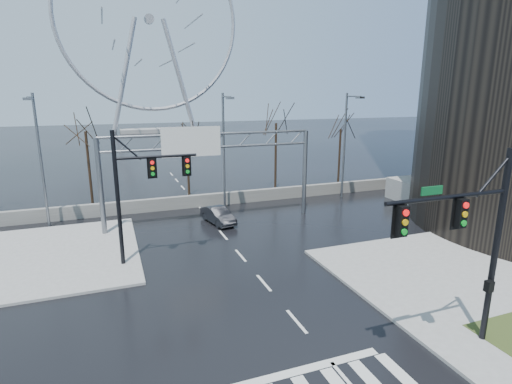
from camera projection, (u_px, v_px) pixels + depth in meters
name	position (u px, v px, depth m)	size (l,w,h in m)	color
ground	(297.00, 321.00, 17.88)	(260.00, 260.00, 0.00)	black
sidewalk_right_ext	(437.00, 269.00, 23.08)	(12.00, 10.00, 0.15)	gray
sidewalk_far	(54.00, 255.00, 25.05)	(10.00, 12.00, 0.15)	gray
barrier_wall	(199.00, 201.00, 35.95)	(52.00, 0.50, 1.10)	slate
signal_mast_near	(473.00, 234.00, 14.79)	(5.52, 0.41, 8.00)	black
signal_mast_far	(138.00, 185.00, 22.89)	(4.72, 0.41, 8.00)	black
sign_gantry	(206.00, 158.00, 30.12)	(16.36, 0.40, 7.60)	slate
streetlight_left	(39.00, 151.00, 28.92)	(0.50, 2.55, 10.00)	slate
streetlight_mid	(225.00, 143.00, 33.67)	(0.50, 2.55, 10.00)	slate
streetlight_right	(347.00, 138.00, 37.74)	(0.50, 2.55, 10.00)	slate
tree_left	(86.00, 140.00, 34.78)	(3.75, 3.75, 7.50)	black
tree_center	(187.00, 144.00, 38.93)	(3.25, 3.25, 6.50)	black
tree_right	(276.00, 131.00, 40.83)	(3.90, 3.90, 7.80)	black
tree_far_right	(340.00, 136.00, 44.19)	(3.40, 3.40, 6.80)	black
ferris_wheel	(149.00, 27.00, 99.74)	(45.00, 6.00, 50.91)	gray
car	(218.00, 215.00, 31.35)	(1.34, 3.85, 1.27)	black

